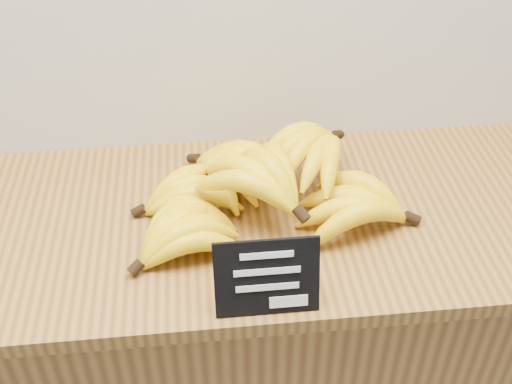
{
  "coord_description": "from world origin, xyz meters",
  "views": [
    {
      "loc": [
        -0.21,
        1.83,
        1.72
      ],
      "look_at": [
        -0.11,
        2.7,
        1.02
      ],
      "focal_mm": 45.0,
      "sensor_mm": 36.0,
      "label": 1
    }
  ],
  "objects": [
    {
      "name": "chalkboard_sign",
      "position": [
        -0.12,
        2.52,
        0.99
      ],
      "size": [
        0.17,
        0.04,
        0.13
      ],
      "primitive_type": "cube",
      "rotation": [
        -0.26,
        0.0,
        0.0
      ],
      "color": "black",
      "rests_on": "counter_top"
    },
    {
      "name": "counter",
      "position": [
        -0.11,
        2.75,
        0.45
      ],
      "size": [
        1.38,
        0.5,
        0.9
      ],
      "primitive_type": "cube",
      "color": "olive",
      "rests_on": "ground"
    },
    {
      "name": "banana_pile",
      "position": [
        -0.1,
        2.75,
        0.98
      ],
      "size": [
        0.54,
        0.41,
        0.13
      ],
      "color": "yellow",
      "rests_on": "counter_top"
    },
    {
      "name": "counter_top",
      "position": [
        -0.11,
        2.75,
        0.92
      ],
      "size": [
        1.33,
        0.54,
        0.03
      ],
      "primitive_type": "cube",
      "color": "olive",
      "rests_on": "counter"
    }
  ]
}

